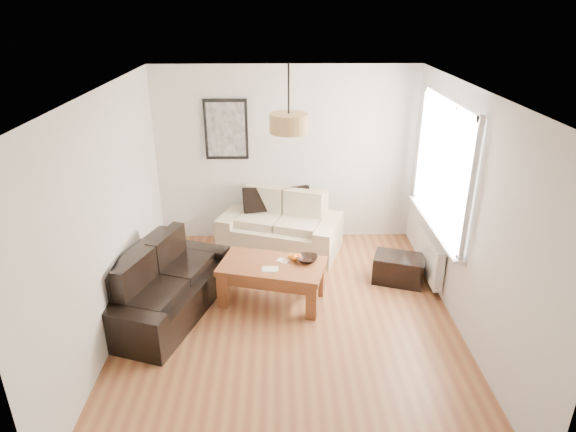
{
  "coord_description": "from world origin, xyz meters",
  "views": [
    {
      "loc": [
        -0.11,
        -4.79,
        3.4
      ],
      "look_at": [
        0.0,
        0.6,
        1.05
      ],
      "focal_mm": 31.02,
      "sensor_mm": 36.0,
      "label": 1
    }
  ],
  "objects_px": {
    "ottoman": "(399,269)",
    "loveseat_cream": "(280,223)",
    "sofa_leather": "(165,283)",
    "coffee_table": "(272,282)"
  },
  "relations": [
    {
      "from": "loveseat_cream",
      "to": "sofa_leather",
      "type": "distance_m",
      "value": 2.08
    },
    {
      "from": "coffee_table",
      "to": "ottoman",
      "type": "bearing_deg",
      "value": 14.14
    },
    {
      "from": "sofa_leather",
      "to": "loveseat_cream",
      "type": "bearing_deg",
      "value": -22.09
    },
    {
      "from": "loveseat_cream",
      "to": "coffee_table",
      "type": "bearing_deg",
      "value": -75.85
    },
    {
      "from": "loveseat_cream",
      "to": "ottoman",
      "type": "height_order",
      "value": "loveseat_cream"
    },
    {
      "from": "loveseat_cream",
      "to": "ottoman",
      "type": "relative_size",
      "value": 2.65
    },
    {
      "from": "loveseat_cream",
      "to": "ottoman",
      "type": "xyz_separation_m",
      "value": [
        1.53,
        -0.94,
        -0.24
      ]
    },
    {
      "from": "loveseat_cream",
      "to": "sofa_leather",
      "type": "relative_size",
      "value": 0.94
    },
    {
      "from": "loveseat_cream",
      "to": "sofa_leather",
      "type": "height_order",
      "value": "loveseat_cream"
    },
    {
      "from": "ottoman",
      "to": "loveseat_cream",
      "type": "bearing_deg",
      "value": 148.45
    }
  ]
}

